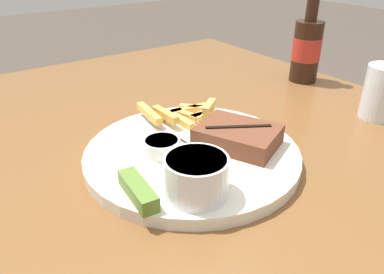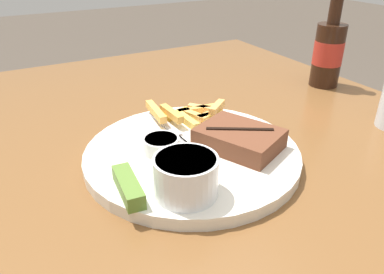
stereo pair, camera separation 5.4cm
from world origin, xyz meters
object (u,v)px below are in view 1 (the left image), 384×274
steak_portion (238,136)px  fork_utensil (161,128)px  pickle_spear (138,190)px  coleslaw_cup (196,174)px  beer_bottle (307,47)px  dinner_plate (192,154)px  drinking_glass (383,92)px  dipping_sauce_cup (162,146)px

steak_portion → fork_utensil: 0.13m
steak_portion → pickle_spear: (0.03, -0.18, -0.00)m
coleslaw_cup → pickle_spear: size_ratio=0.98×
steak_portion → beer_bottle: 0.39m
steak_portion → dinner_plate: bearing=-113.6°
fork_utensil → drinking_glass: bearing=64.6°
dinner_plate → steak_portion: steak_portion is taller
steak_portion → drinking_glass: size_ratio=1.45×
pickle_spear → beer_bottle: beer_bottle is taller
steak_portion → drinking_glass: bearing=81.3°
pickle_spear → drinking_glass: 0.49m
fork_utensil → drinking_glass: size_ratio=1.38×
dipping_sauce_cup → drinking_glass: bearing=77.8°
steak_portion → pickle_spear: bearing=-80.7°
steak_portion → dipping_sauce_cup: steak_portion is taller
steak_portion → pickle_spear: 0.19m
dinner_plate → drinking_glass: size_ratio=3.25×
dipping_sauce_cup → fork_utensil: (-0.07, 0.04, -0.01)m
beer_bottle → drinking_glass: 0.22m
dipping_sauce_cup → beer_bottle: (-0.13, 0.46, 0.05)m
beer_bottle → pickle_spear: bearing=-69.5°
pickle_spear → drinking_glass: bearing=88.1°
fork_utensil → steak_portion: bearing=28.8°
pickle_spear → fork_utensil: pickle_spear is taller
coleslaw_cup → dipping_sauce_cup: 0.11m
dipping_sauce_cup → pickle_spear: 0.11m
dipping_sauce_cup → coleslaw_cup: bearing=-8.5°
fork_utensil → drinking_glass: (0.16, 0.37, 0.03)m
steak_portion → beer_bottle: size_ratio=0.65×
drinking_glass → beer_bottle: bearing=167.2°
beer_bottle → dinner_plate: bearing=-71.2°
dipping_sauce_cup → drinking_glass: size_ratio=0.55×
coleslaw_cup → beer_bottle: (-0.23, 0.48, 0.03)m
fork_utensil → beer_bottle: bearing=95.7°
dipping_sauce_cup → fork_utensil: bearing=150.3°
steak_portion → coleslaw_cup: size_ratio=1.81×
pickle_spear → beer_bottle: 0.58m
dinner_plate → pickle_spear: size_ratio=3.96×
dinner_plate → fork_utensil: 0.08m
coleslaw_cup → pickle_spear: coleslaw_cup is taller
steak_portion → coleslaw_cup: 0.14m
dinner_plate → fork_utensil: fork_utensil is taller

